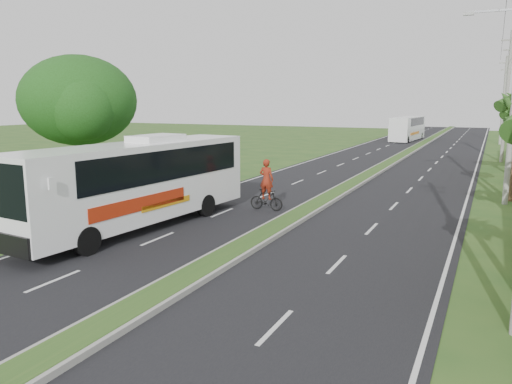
% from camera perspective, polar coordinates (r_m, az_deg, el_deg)
% --- Properties ---
extents(ground, '(180.00, 180.00, 0.00)m').
position_cam_1_polar(ground, '(13.57, -11.81, -12.22)').
color(ground, '#294F1D').
rests_on(ground, ground).
extents(road_asphalt, '(14.00, 160.00, 0.02)m').
position_cam_1_polar(road_asphalt, '(31.31, 10.79, 0.67)').
color(road_asphalt, black).
rests_on(road_asphalt, ground).
extents(median_strip, '(1.20, 160.00, 0.18)m').
position_cam_1_polar(median_strip, '(31.30, 10.79, 0.83)').
color(median_strip, gray).
rests_on(median_strip, ground).
extents(lane_edge_left, '(0.12, 160.00, 0.01)m').
position_cam_1_polar(lane_edge_left, '(33.60, -0.33, 1.48)').
color(lane_edge_left, silver).
rests_on(lane_edge_left, ground).
extents(lane_edge_right, '(0.12, 160.00, 0.01)m').
position_cam_1_polar(lane_edge_right, '(30.37, 23.10, -0.30)').
color(lane_edge_right, silver).
rests_on(lane_edge_right, ground).
extents(shade_tree, '(6.30, 6.00, 7.54)m').
position_cam_1_polar(shade_tree, '(28.11, -19.74, 9.46)').
color(shade_tree, '#473321').
rests_on(shade_tree, ground).
extents(utility_pole_c, '(1.60, 0.28, 11.00)m').
position_cam_1_polar(utility_pole_c, '(47.92, 26.76, 9.84)').
color(utility_pole_c, gray).
rests_on(utility_pole_c, ground).
extents(utility_pole_d, '(1.60, 0.28, 10.50)m').
position_cam_1_polar(utility_pole_d, '(67.92, 26.44, 9.46)').
color(utility_pole_d, gray).
rests_on(utility_pole_d, ground).
extents(coach_bus_main, '(3.46, 11.83, 3.77)m').
position_cam_1_polar(coach_bus_main, '(20.84, -13.22, 1.54)').
color(coach_bus_main, white).
rests_on(coach_bus_main, ground).
extents(coach_bus_far, '(3.06, 10.95, 3.15)m').
position_cam_1_polar(coach_bus_far, '(70.22, 16.95, 7.10)').
color(coach_bus_far, white).
rests_on(coach_bus_far, ground).
extents(motorcyclist, '(1.70, 0.51, 2.48)m').
position_cam_1_polar(motorcyclist, '(23.77, 1.19, 0.11)').
color(motorcyclist, black).
rests_on(motorcyclist, ground).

